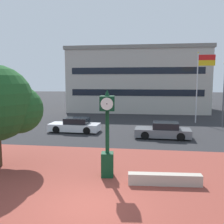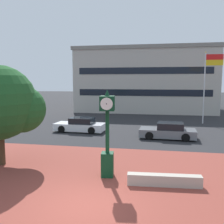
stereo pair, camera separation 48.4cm
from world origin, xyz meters
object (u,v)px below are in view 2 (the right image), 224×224
Objects in this scene: street_clock at (107,135)px; car_street_mid at (80,125)px; plaza_tree at (4,104)px; car_street_far at (168,131)px; flagpole_primary at (207,80)px; civic_building at (146,80)px.

street_clock is 0.91× the size of car_street_mid.
plaza_tree is at bearing 166.29° from street_clock.
plaza_tree is at bearing 134.01° from car_street_far.
flagpole_primary is (4.28, 7.93, 4.14)m from car_street_far.
civic_building is at bearing -11.25° from car_street_mid.
street_clock is at bearing -114.16° from flagpole_primary.
car_street_mid is at bearing 82.74° from car_street_far.
flagpole_primary reaches higher than street_clock.
flagpole_primary is (13.30, 15.86, 1.40)m from plaza_tree.
car_street_far is 9.92m from flagpole_primary.
plaza_tree reaches higher than street_clock.
flagpole_primary is (11.98, 6.58, 4.14)m from car_street_mid.
civic_building reaches higher than car_street_mid.
car_street_mid is 20.84m from civic_building.
civic_building reaches higher than plaza_tree.
flagpole_primary is 15.00m from civic_building.
car_street_mid is 0.60× the size of flagpole_primary.
car_street_mid is 7.82m from car_street_far.
plaza_tree is at bearing 174.55° from car_street_mid.
car_street_mid is at bearing 81.86° from plaza_tree.
street_clock is at bearing 162.62° from car_street_far.
civic_building reaches higher than car_street_far.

